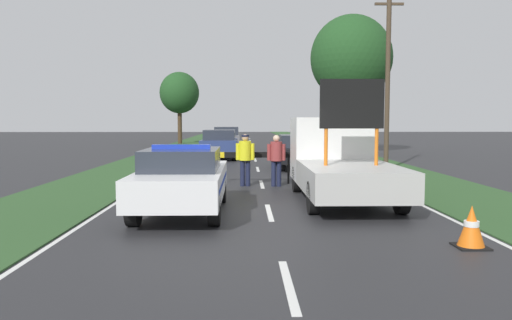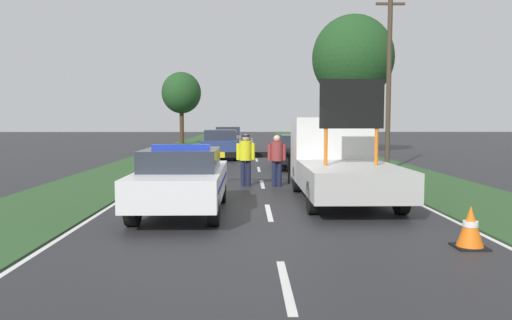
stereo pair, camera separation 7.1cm
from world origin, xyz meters
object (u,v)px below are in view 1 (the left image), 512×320
Objects in this scene: queued_car_hatch_blue at (220,144)px; work_truck at (339,160)px; police_officer at (245,155)px; traffic_cone_near_police at (471,227)px; traffic_cone_centre_front at (144,184)px; roadside_tree_near_left at (179,93)px; queued_car_suv_grey at (227,139)px; utility_pole at (388,77)px; road_barrier at (254,157)px; roadside_tree_near_right at (351,58)px; police_car at (183,179)px; pedestrian_civilian at (276,156)px; queued_car_sedan_black at (298,151)px.

work_truck is at bearing 105.73° from queued_car_hatch_blue.
traffic_cone_near_police is (3.84, -8.04, -0.65)m from police_officer.
roadside_tree_near_left reaches higher than traffic_cone_centre_front.
utility_pole reaches higher than queued_car_suv_grey.
road_barrier is 11.15m from queued_car_hatch_blue.
police_car is at bearing -112.00° from roadside_tree_near_right.
roadside_tree_near_right is (8.19, 4.06, 5.26)m from queued_car_hatch_blue.
work_truck is 1.91× the size of road_barrier.
police_officer is 2.36× the size of traffic_cone_near_police.
utility_pole is at bearing 80.42° from traffic_cone_near_police.
traffic_cone_centre_front is 21.04m from roadside_tree_near_right.
roadside_tree_near_right reaches higher than police_car.
work_truck is 3.34× the size of police_officer.
traffic_cone_near_police is (5.30, -3.29, -0.45)m from police_car.
traffic_cone_centre_front is at bearing -124.68° from pedestrian_civilian.
pedestrian_civilian is 0.26× the size of roadside_tree_near_left.
pedestrian_civilian is (0.73, -0.67, 0.08)m from road_barrier.
queued_car_sedan_black is at bearing 72.36° from police_car.
roadside_tree_near_left reaches higher than work_truck.
traffic_cone_centre_front is at bearing 85.48° from queued_car_suv_grey.
traffic_cone_near_police is 8.92m from traffic_cone_centre_front.
queued_car_sedan_black is (5.27, 8.17, 0.44)m from traffic_cone_centre_front.
work_truck is at bearing 103.08° from traffic_cone_near_police.
police_officer is 18.32m from queued_car_suv_grey.
traffic_cone_near_police is at bearing -67.20° from road_barrier.
queued_car_suv_grey reaches higher than pedestrian_civilian.
work_truck is 3.68m from police_officer.
police_officer is 11.67m from queued_car_hatch_blue.
traffic_cone_centre_front is at bearing 138.77° from traffic_cone_near_police.
road_barrier is 5.84m from queued_car_sedan_black.
police_officer is at bearing 96.98° from queued_car_hatch_blue.
traffic_cone_near_police is 0.16× the size of queued_car_suv_grey.
road_barrier is 0.69× the size of queued_car_sedan_black.
work_truck is 5.52m from traffic_cone_centre_front.
police_officer reaches higher than traffic_cone_near_police.
police_car is 4.58m from work_truck.
police_car is at bearing -128.50° from utility_pole.
road_barrier is 0.64m from police_officer.
roadside_tree_near_right is at bearing -47.11° from roadside_tree_near_left.
traffic_cone_near_police is at bearing -75.35° from roadside_tree_near_left.
roadside_tree_near_left is at bearing 95.54° from traffic_cone_centre_front.
traffic_cone_near_police is 0.17× the size of queued_car_sedan_black.
queued_car_hatch_blue is (-4.00, 14.21, -0.24)m from work_truck.
work_truck is at bearing -75.09° from roadside_tree_near_left.
roadside_tree_near_left reaches higher than police_car.
roadside_tree_near_left is at bearing 99.57° from police_car.
police_car is 2.81× the size of police_officer.
police_officer is at bearing -113.41° from roadside_tree_near_right.
queued_car_hatch_blue reaches higher than queued_car_sedan_black.
queued_car_hatch_blue is (-1.42, 11.58, -0.19)m from police_officer.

